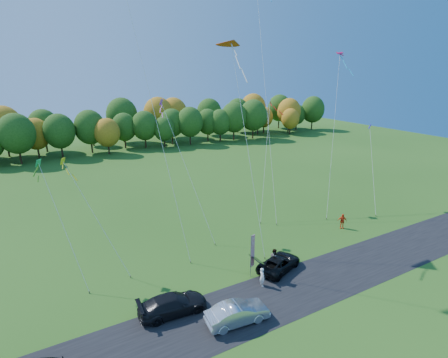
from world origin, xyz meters
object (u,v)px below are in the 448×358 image
black_suv (279,263)px  feather_flag (252,251)px  silver_sedan (237,313)px  person_east (342,221)px

black_suv → feather_flag: feather_flag is taller
black_suv → feather_flag: (-2.70, 0.40, 1.78)m
silver_sedan → person_east: (18.54, 7.43, 0.11)m
black_suv → person_east: bearing=-93.6°
black_suv → silver_sedan: (-6.92, -4.07, 0.11)m
black_suv → feather_flag: size_ratio=1.19×
black_suv → person_east: (11.63, 3.36, 0.21)m
silver_sedan → feather_flag: size_ratio=1.17×
black_suv → silver_sedan: bearing=100.7°
black_suv → person_east: size_ratio=2.72×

